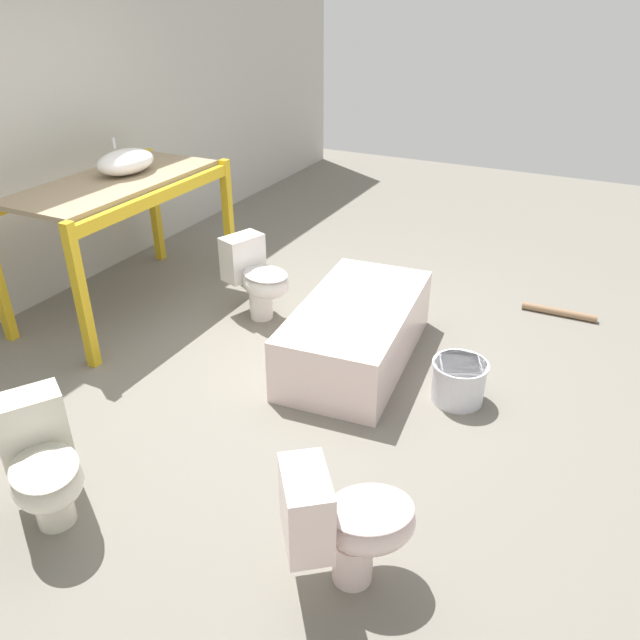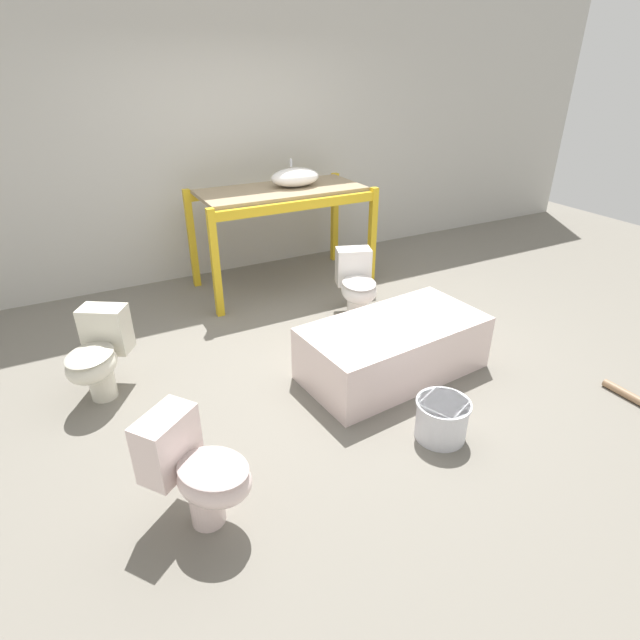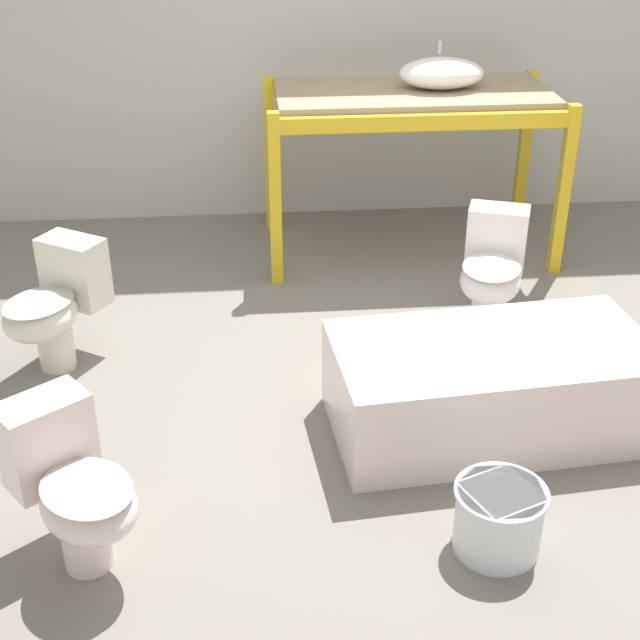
# 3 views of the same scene
# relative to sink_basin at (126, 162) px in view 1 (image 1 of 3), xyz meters

# --- Properties ---
(ground_plane) EXTENTS (12.00, 12.00, 0.00)m
(ground_plane) POSITION_rel_sink_basin_xyz_m (-0.50, -1.47, -1.15)
(ground_plane) COLOR slate
(shelving_rack) EXTENTS (1.81, 0.90, 1.06)m
(shelving_rack) POSITION_rel_sink_basin_xyz_m (-0.17, -0.02, -0.25)
(shelving_rack) COLOR gold
(shelving_rack) RESTS_ON ground_plane
(sink_basin) EXTENTS (0.52, 0.34, 0.26)m
(sink_basin) POSITION_rel_sink_basin_xyz_m (0.00, 0.00, 0.00)
(sink_basin) COLOR white
(sink_basin) RESTS_ON shelving_rack
(bathtub_main) EXTENTS (1.49, 0.85, 0.45)m
(bathtub_main) POSITION_rel_sink_basin_xyz_m (-0.15, -2.05, -0.89)
(bathtub_main) COLOR silver
(bathtub_main) RESTS_ON ground_plane
(toilet_near) EXTENTS (0.58, 0.66, 0.64)m
(toilet_near) POSITION_rel_sink_basin_xyz_m (-2.20, -1.30, -0.80)
(toilet_near) COLOR silver
(toilet_near) RESTS_ON ground_plane
(toilet_far) EXTENTS (0.61, 0.66, 0.64)m
(toilet_far) POSITION_rel_sink_basin_xyz_m (-1.89, -2.76, -0.80)
(toilet_far) COLOR silver
(toilet_far) RESTS_ON ground_plane
(toilet_extra) EXTENTS (0.50, 0.65, 0.64)m
(toilet_extra) POSITION_rel_sink_basin_xyz_m (0.11, -1.09, -0.80)
(toilet_extra) COLOR white
(toilet_extra) RESTS_ON ground_plane
(bucket_white) EXTENTS (0.36, 0.36, 0.28)m
(bucket_white) POSITION_rel_sink_basin_xyz_m (-0.31, -2.84, -1.00)
(bucket_white) COLOR silver
(bucket_white) RESTS_ON ground_plane
(loose_pipe) EXTENTS (0.07, 0.58, 0.06)m
(loose_pipe) POSITION_rel_sink_basin_xyz_m (1.19, -3.26, -1.12)
(loose_pipe) COLOR #8C6B4C
(loose_pipe) RESTS_ON ground_plane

